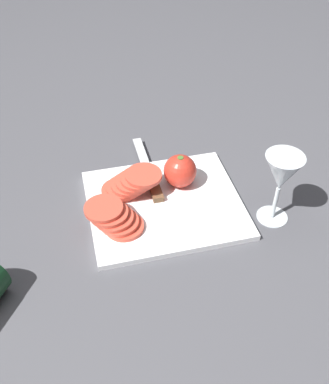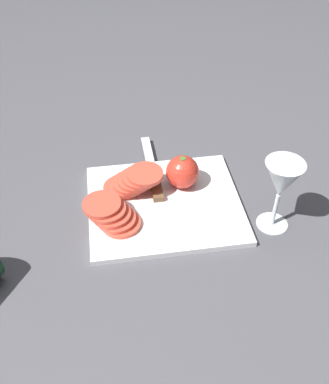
{
  "view_description": "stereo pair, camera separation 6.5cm",
  "coord_description": "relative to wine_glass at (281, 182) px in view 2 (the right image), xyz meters",
  "views": [
    {
      "loc": [
        0.18,
        0.68,
        0.71
      ],
      "look_at": [
        0.01,
        -0.03,
        0.04
      ],
      "focal_mm": 42.0,
      "sensor_mm": 36.0,
      "label": 1
    },
    {
      "loc": [
        0.12,
        0.69,
        0.71
      ],
      "look_at": [
        0.01,
        -0.03,
        0.04
      ],
      "focal_mm": 42.0,
      "sensor_mm": 36.0,
      "label": 2
    }
  ],
  "objects": [
    {
      "name": "ground_plane",
      "position": [
        0.21,
        -0.06,
        -0.12
      ],
      "size": [
        3.0,
        3.0,
        0.0
      ],
      "primitive_type": "plane",
      "color": "#4C4C51"
    },
    {
      "name": "cutting_board",
      "position": [
        0.22,
        -0.09,
        -0.11
      ],
      "size": [
        0.34,
        0.29,
        0.01
      ],
      "color": "white",
      "rests_on": "ground_plane"
    },
    {
      "name": "wine_glass",
      "position": [
        0.0,
        0.0,
        0.0
      ],
      "size": [
        0.08,
        0.08,
        0.17
      ],
      "color": "silver",
      "rests_on": "ground_plane"
    },
    {
      "name": "whole_tomato",
      "position": [
        0.17,
        -0.14,
        -0.07
      ],
      "size": [
        0.08,
        0.08,
        0.08
      ],
      "color": "red",
      "rests_on": "cutting_board"
    },
    {
      "name": "knife",
      "position": [
        0.24,
        -0.16,
        -0.1
      ],
      "size": [
        0.02,
        0.25,
        0.01
      ],
      "rotation": [
        0.0,
        0.0,
        4.72
      ],
      "color": "silver",
      "rests_on": "cutting_board"
    },
    {
      "name": "tomato_slice_stack_near",
      "position": [
        0.29,
        -0.14,
        -0.08
      ],
      "size": [
        0.14,
        0.1,
        0.05
      ],
      "color": "#DB4C38",
      "rests_on": "cutting_board"
    },
    {
      "name": "tomato_slice_stack_far",
      "position": [
        0.34,
        -0.04,
        -0.08
      ],
      "size": [
        0.12,
        0.11,
        0.05
      ],
      "color": "#DB4C38",
      "rests_on": "cutting_board"
    }
  ]
}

